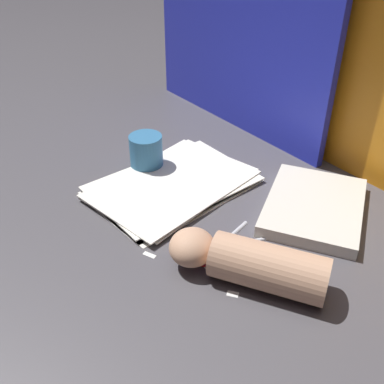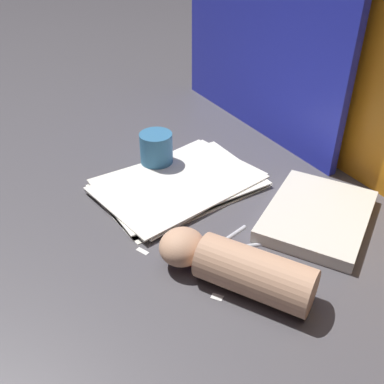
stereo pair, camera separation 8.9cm
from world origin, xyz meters
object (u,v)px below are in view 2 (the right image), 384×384
Objects in this scene: paper_stack at (179,183)px; scissors at (209,250)px; mug at (156,151)px; book_closed at (317,215)px; hand_forearm at (236,266)px.

paper_stack is 0.23m from scissors.
mug reaches higher than scissors.
mug is (-0.37, -0.14, 0.03)m from book_closed.
paper_stack is at bearing -151.51° from book_closed.
mug reaches higher than book_closed.
book_closed is 0.25m from hand_forearm.
scissors is 0.57× the size of hand_forearm.
hand_forearm reaches higher than paper_stack.
mug is (-0.40, 0.11, 0.00)m from hand_forearm.
scissors is at bearing 169.68° from hand_forearm.
paper_stack is at bearing 161.40° from hand_forearm.
scissors is 0.33m from mug.
paper_stack is 1.31× the size of hand_forearm.
mug is at bearing 164.67° from hand_forearm.
mug is (-0.31, 0.09, 0.04)m from scissors.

